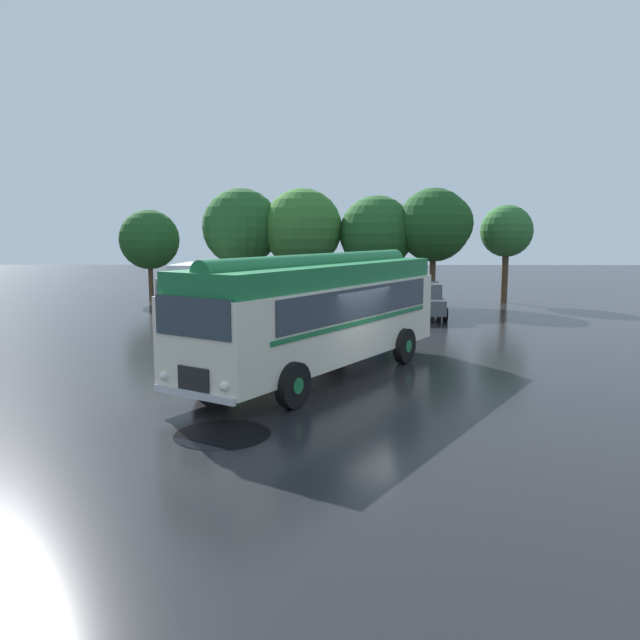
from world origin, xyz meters
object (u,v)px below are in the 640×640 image
car_far_right (424,300)px  vintage_bus (319,310)px  car_mid_right (368,299)px  car_mid_left (307,298)px  box_van (195,287)px  car_near_left (243,300)px

car_far_right → vintage_bus: bearing=-111.4°
vintage_bus → car_mid_right: bearing=80.5°
car_mid_left → car_mid_right: bearing=-1.1°
box_van → car_near_left: bearing=-21.5°
car_mid_left → box_van: size_ratio=0.74×
vintage_bus → car_mid_right: (2.16, 12.88, -1.05)m
vintage_bus → box_van: size_ratio=1.68×
car_mid_right → car_far_right: size_ratio=1.00×
car_mid_left → car_mid_right: 2.97m
car_mid_left → car_mid_right: size_ratio=1.01×
car_mid_right → box_van: (-8.54, 0.30, 0.52)m
car_mid_left → car_mid_right: same height
vintage_bus → car_mid_left: (-0.81, 12.94, -1.05)m
vintage_bus → car_far_right: 13.28m
car_near_left → box_van: size_ratio=0.73×
vintage_bus → car_far_right: size_ratio=2.28×
car_mid_left → car_far_right: same height
car_mid_right → box_van: bearing=178.0°
vintage_bus → car_mid_left: 13.01m
vintage_bus → car_near_left: bearing=107.5°
vintage_bus → car_near_left: 12.82m
box_van → car_mid_left: bearing=-2.5°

